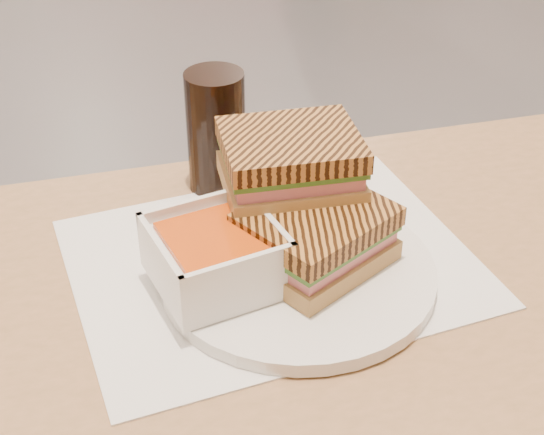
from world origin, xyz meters
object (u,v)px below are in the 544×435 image
object	(u,v)px
plate	(298,273)
main_table	(336,426)
soup_bowl	(216,257)
cola_glass	(216,132)
panini_lower	(316,237)

from	to	relation	value
plate	main_table	bearing A→B (deg)	-87.06
soup_bowl	cola_glass	distance (m)	0.20
main_table	cola_glass	size ratio (longest dim) A/B	8.94
panini_lower	cola_glass	world-z (taller)	cola_glass
main_table	soup_bowl	world-z (taller)	soup_bowl
main_table	soup_bowl	xyz separation A→B (m)	(-0.08, 0.10, 0.16)
cola_glass	soup_bowl	bearing A→B (deg)	-107.74
plate	soup_bowl	distance (m)	0.09
plate	panini_lower	xyz separation A→B (m)	(0.02, 0.00, 0.04)
soup_bowl	plate	bearing A→B (deg)	-5.77
main_table	panini_lower	distance (m)	0.19
soup_bowl	cola_glass	bearing A→B (deg)	72.26
panini_lower	cola_glass	distance (m)	0.20
main_table	panini_lower	size ratio (longest dim) A/B	7.73
main_table	cola_glass	distance (m)	0.34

